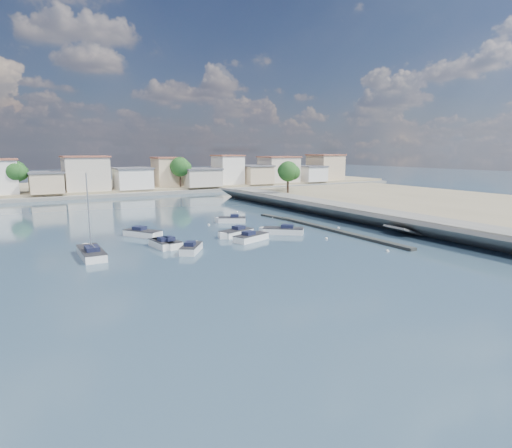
{
  "coord_description": "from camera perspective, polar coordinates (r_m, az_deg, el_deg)",
  "views": [
    {
      "loc": [
        -31.29,
        -34.29,
        11.07
      ],
      "look_at": [
        -3.35,
        14.16,
        1.4
      ],
      "focal_mm": 30.0,
      "sensor_mm": 36.0,
      "label": 1
    }
  ],
  "objects": [
    {
      "name": "motorboat_c",
      "position": [
        57.49,
        3.38,
        -0.93
      ],
      "size": [
        5.43,
        5.0,
        1.48
      ],
      "color": "white",
      "rests_on": "ground"
    },
    {
      "name": "shore_trees",
      "position": [
        109.91,
        -8.87,
        7.17
      ],
      "size": [
        74.56,
        38.32,
        7.92
      ],
      "color": "#38281E",
      "rests_on": "ground"
    },
    {
      "name": "sailboat",
      "position": [
        48.43,
        -21.16,
        -3.58
      ],
      "size": [
        2.15,
        6.98,
        9.0
      ],
      "color": "white",
      "rests_on": "ground"
    },
    {
      "name": "seawall_walkway",
      "position": [
        69.42,
        16.33,
        0.99
      ],
      "size": [
        5.0,
        90.0,
        1.8
      ],
      "primitive_type": "cube",
      "color": "slate",
      "rests_on": "ground"
    },
    {
      "name": "motorboat_h",
      "position": [
        53.12,
        -0.48,
        -1.8
      ],
      "size": [
        5.32,
        3.4,
        1.48
      ],
      "color": "white",
      "rests_on": "ground"
    },
    {
      "name": "motorboat_b",
      "position": [
        47.78,
        -8.56,
        -3.23
      ],
      "size": [
        3.72,
        4.27,
        1.48
      ],
      "color": "white",
      "rests_on": "ground"
    },
    {
      "name": "motorboat_f",
      "position": [
        66.53,
        -3.42,
        0.54
      ],
      "size": [
        4.52,
        3.54,
        1.48
      ],
      "color": "white",
      "rests_on": "ground"
    },
    {
      "name": "far_shore_land",
      "position": [
        130.52,
        -16.06,
        4.87
      ],
      "size": [
        160.0,
        40.0,
        1.4
      ],
      "primitive_type": "cube",
      "color": "gray",
      "rests_on": "ground"
    },
    {
      "name": "motorboat_d",
      "position": [
        55.85,
        -2.85,
        -1.24
      ],
      "size": [
        5.38,
        3.44,
        1.48
      ],
      "color": "white",
      "rests_on": "ground"
    },
    {
      "name": "motorboat_e",
      "position": [
        50.78,
        -11.94,
        -2.56
      ],
      "size": [
        2.64,
        4.8,
        1.48
      ],
      "color": "white",
      "rests_on": "ground"
    },
    {
      "name": "ground",
      "position": [
        81.37,
        -7.06,
        1.92
      ],
      "size": [
        400.0,
        400.0,
        0.0
      ],
      "primitive_type": "plane",
      "color": "#2D445A",
      "rests_on": "ground"
    },
    {
      "name": "breakwater",
      "position": [
        61.52,
        9.0,
        -0.52
      ],
      "size": [
        2.0,
        31.02,
        0.35
      ],
      "color": "black",
      "rests_on": "ground"
    },
    {
      "name": "far_shore_quay",
      "position": [
        110.36,
        -13.38,
        4.0
      ],
      "size": [
        160.0,
        2.5,
        0.8
      ],
      "primitive_type": "cube",
      "color": "slate",
      "rests_on": "ground"
    },
    {
      "name": "motorboat_g",
      "position": [
        57.39,
        -14.68,
        -1.25
      ],
      "size": [
        4.37,
        5.36,
        1.48
      ],
      "color": "white",
      "rests_on": "ground"
    },
    {
      "name": "mooring_buoys",
      "position": [
        62.51,
        4.22,
        -0.37
      ],
      "size": [
        15.34,
        35.67,
        0.38
      ],
      "color": "white",
      "rests_on": "ground"
    },
    {
      "name": "far_town",
      "position": [
        119.04,
        -9.33,
        6.73
      ],
      "size": [
        113.01,
        12.8,
        8.35
      ],
      "color": "beige",
      "rests_on": "far_shore_land"
    },
    {
      "name": "seawall_embankment",
      "position": [
        86.24,
        26.33,
        1.98
      ],
      "size": [
        49.65,
        90.0,
        2.9
      ],
      "color": "slate",
      "rests_on": "ground"
    },
    {
      "name": "motorboat_a",
      "position": [
        50.7,
        -12.56,
        -2.6
      ],
      "size": [
        2.06,
        4.59,
        1.48
      ],
      "color": "white",
      "rests_on": "ground"
    }
  ]
}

